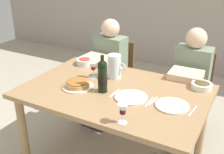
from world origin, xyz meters
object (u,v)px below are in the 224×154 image
Objects in this scene: diner_right at (188,85)px; dining_table at (114,99)px; chair_left at (116,73)px; diner_left at (105,70)px; wine_bottle at (103,76)px; dinner_plate_right_setting at (131,97)px; wine_glass_right_diner at (123,110)px; dinner_plate_left_setting at (172,106)px; water_pitcher at (114,68)px; wine_glass_left_diner at (93,67)px; olive_bowl at (202,85)px; chair_right at (192,87)px; baked_tart at (77,84)px; salad_bowl at (85,61)px.

dining_table is at bearing 55.17° from diner_right.
chair_left is 0.75× the size of diner_left.
wine_bottle is 0.28m from dinner_plate_right_setting.
wine_glass_right_diner reaches higher than dinner_plate_left_setting.
wine_glass_right_diner is 0.37m from dinner_plate_right_setting.
chair_left is at bearing 116.82° from water_pitcher.
diner_right is (0.91, 0.05, 0.00)m from diner_left.
water_pitcher is 0.59m from diner_left.
water_pitcher is 0.77m from diner_right.
wine_glass_left_diner is 0.57× the size of dinner_plate_right_setting.
chair_left is (-0.38, 0.94, -0.40)m from wine_bottle.
olive_bowl is (0.69, 0.44, -0.11)m from wine_bottle.
dinner_plate_left_setting is at bearing -4.50° from dining_table.
water_pitcher reaches higher than chair_right.
water_pitcher reaches higher than chair_left.
olive_bowl reaches higher than dinner_plate_left_setting.
dinner_plate_left_setting is at bearing 58.87° from wine_glass_right_diner.
olive_bowl is 0.85m from wine_glass_right_diner.
diner_right is at bearing 56.32° from dining_table.
wine_bottle reaches higher than baked_tart.
diner_right is (0.17, 1.09, -0.24)m from wine_glass_right_diner.
wine_glass_right_diner is at bearing -43.75° from wine_bottle.
diner_right reaches higher than wine_glass_right_diner.
water_pitcher is 0.42m from dinner_plate_right_setting.
baked_tart is 0.48m from dinner_plate_right_setting.
olive_bowl reaches higher than dining_table.
water_pitcher is 0.97m from chair_right.
chair_right is at bearing 62.60° from wine_bottle.
diner_right is (0.45, 0.68, -0.05)m from dining_table.
baked_tart is at bearing 106.11° from diner_left.
diner_right is at bearing 93.99° from dinner_plate_left_setting.
dinner_plate_right_setting is at bearing -22.13° from wine_glass_left_diner.
wine_bottle is at bearing 122.64° from diner_left.
wine_bottle is at bearing -176.26° from dinner_plate_left_setting.
diner_left reaches higher than wine_glass_right_diner.
diner_right is (0.90, -0.19, 0.12)m from chair_left.
wine_glass_left_diner is (-0.21, 0.20, -0.03)m from wine_bottle.
diner_right is at bearing 37.23° from wine_glass_left_diner.
chair_left is at bearing 80.53° from salad_bowl.
wine_bottle reaches higher than dinner_plate_right_setting.
water_pitcher is at bearing -168.59° from olive_bowl.
salad_bowl reaches higher than dinner_plate_left_setting.
wine_glass_right_diner is 0.44m from dinner_plate_left_setting.
baked_tart is 0.52m from salad_bowl.
chair_left is at bearing -89.37° from diner_left.
baked_tart is at bearing 52.72° from chair_right.
olive_bowl is at bearing 15.02° from wine_glass_left_diner.
wine_glass_right_diner is at bearing -43.42° from salad_bowl.
water_pitcher is 0.37m from baked_tart.
salad_bowl reaches higher than olive_bowl.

